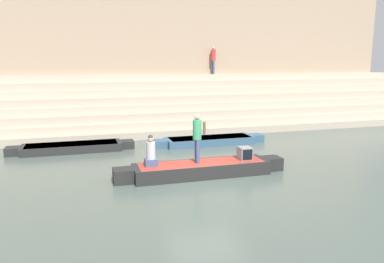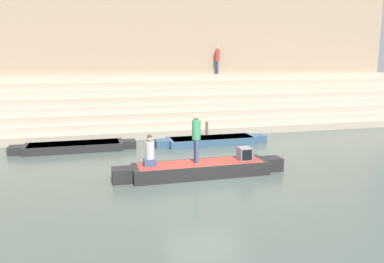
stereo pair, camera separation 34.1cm
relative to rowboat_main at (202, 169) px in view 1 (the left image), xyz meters
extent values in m
plane|color=#47544C|center=(-0.09, -0.80, -0.25)|extent=(120.00, 120.00, 0.00)
cube|color=tan|center=(-0.09, 9.03, -0.05)|extent=(36.00, 4.72, 0.40)
cube|color=#B2A28D|center=(-0.09, 9.33, 0.34)|extent=(36.00, 4.13, 0.40)
cube|color=tan|center=(-0.09, 9.62, 0.74)|extent=(36.00, 3.54, 0.40)
cube|color=#B2A28D|center=(-0.09, 9.92, 1.14)|extent=(36.00, 2.95, 0.40)
cube|color=tan|center=(-0.09, 10.21, 1.54)|extent=(36.00, 2.36, 0.40)
cube|color=#B2A28D|center=(-0.09, 10.51, 1.94)|extent=(36.00, 1.77, 0.40)
cube|color=tan|center=(-0.09, 10.80, 2.33)|extent=(36.00, 1.18, 0.40)
cube|color=#B2A28D|center=(-0.09, 11.10, 2.73)|extent=(36.00, 0.59, 0.40)
cube|color=tan|center=(-0.09, 11.99, 4.62)|extent=(34.20, 1.20, 9.75)
cube|color=brown|center=(-0.09, 11.37, 0.05)|extent=(34.20, 0.12, 0.60)
cube|color=black|center=(0.00, 0.00, -0.02)|extent=(4.81, 1.18, 0.48)
cube|color=#993328|center=(0.00, 0.00, 0.20)|extent=(4.43, 1.08, 0.05)
cube|color=black|center=(2.74, 0.00, -0.02)|extent=(0.67, 0.65, 0.48)
cube|color=black|center=(-2.74, 0.00, -0.02)|extent=(0.67, 0.65, 0.48)
cylinder|color=olive|center=(-0.72, 0.69, 0.12)|extent=(2.86, 0.04, 0.04)
cylinder|color=#3D4C75|center=(-0.15, 0.13, 0.64)|extent=(0.13, 0.13, 0.83)
cylinder|color=#3D4C75|center=(-0.15, -0.04, 0.64)|extent=(0.13, 0.13, 0.83)
cylinder|color=#338456|center=(-0.15, 0.05, 1.40)|extent=(0.30, 0.30, 0.69)
sphere|color=tan|center=(-0.15, 0.05, 1.85)|extent=(0.20, 0.20, 0.20)
cube|color=#3D4C75|center=(-1.78, 0.09, 0.34)|extent=(0.42, 0.33, 0.24)
cylinder|color=#B2B2BC|center=(-1.78, 0.09, 0.76)|extent=(0.30, 0.30, 0.59)
sphere|color=tan|center=(-1.78, 0.09, 1.15)|extent=(0.20, 0.20, 0.20)
sphere|color=#333338|center=(-1.78, 0.09, 1.22)|extent=(0.17, 0.17, 0.17)
cube|color=slate|center=(1.65, -0.01, 0.45)|extent=(0.45, 0.47, 0.45)
cube|color=black|center=(1.65, -0.25, 0.45)|extent=(0.37, 0.02, 0.37)
cube|color=black|center=(-4.47, 5.10, -0.08)|extent=(4.30, 1.28, 0.35)
cube|color=tan|center=(-4.47, 5.10, 0.08)|extent=(3.96, 1.18, 0.05)
cube|color=black|center=(-2.02, 5.10, -0.08)|extent=(0.60, 0.71, 0.35)
cube|color=black|center=(-6.92, 5.10, -0.08)|extent=(0.60, 0.71, 0.35)
cube|color=#33516B|center=(1.96, 4.76, -0.08)|extent=(4.34, 1.28, 0.35)
cube|color=tan|center=(1.96, 4.76, 0.08)|extent=(3.99, 1.18, 0.05)
cube|color=#33516B|center=(4.43, 4.76, -0.08)|extent=(0.61, 0.71, 0.35)
cube|color=#33516B|center=(-0.51, 4.76, -0.08)|extent=(0.61, 0.71, 0.35)
cylinder|color=brown|center=(2.08, 5.98, 0.21)|extent=(0.15, 0.15, 0.92)
cylinder|color=#3D4C75|center=(4.36, 11.18, 3.35)|extent=(0.13, 0.13, 0.84)
cylinder|color=#3D4C75|center=(4.36, 11.01, 3.35)|extent=(0.13, 0.13, 0.84)
cylinder|color=#B23333|center=(4.36, 11.10, 4.12)|extent=(0.30, 0.30, 0.70)
sphere|color=tan|center=(4.36, 11.10, 4.57)|extent=(0.20, 0.20, 0.20)
camera|label=1|loc=(-3.93, -12.14, 3.73)|focal=35.00mm
camera|label=2|loc=(-3.60, -12.23, 3.73)|focal=35.00mm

